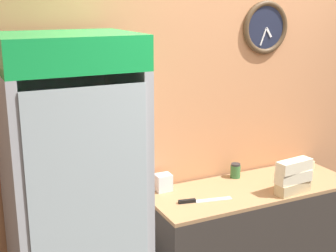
{
  "coord_description": "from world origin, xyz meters",
  "views": [
    {
      "loc": [
        -1.89,
        -1.71,
        2.19
      ],
      "look_at": [
        -0.62,
        0.93,
        1.41
      ],
      "focal_mm": 50.0,
      "sensor_mm": 36.0,
      "label": 1
    }
  ],
  "objects_px": {
    "chefs_knife": "(198,201)",
    "beverage_cooler": "(71,194)",
    "condiment_jar": "(235,171)",
    "napkin_dispenser": "(163,182)",
    "sandwich_stack_bottom": "(293,187)",
    "sandwich_stack_top": "(294,166)",
    "sandwich_flat_left": "(299,168)",
    "sandwich_stack_middle": "(294,177)"
  },
  "relations": [
    {
      "from": "sandwich_stack_middle",
      "to": "sandwich_stack_top",
      "type": "distance_m",
      "value": 0.08
    },
    {
      "from": "sandwich_stack_middle",
      "to": "sandwich_flat_left",
      "type": "xyz_separation_m",
      "value": [
        0.3,
        0.29,
        -0.08
      ]
    },
    {
      "from": "sandwich_stack_middle",
      "to": "napkin_dispenser",
      "type": "relative_size",
      "value": 2.25
    },
    {
      "from": "sandwich_stack_bottom",
      "to": "napkin_dispenser",
      "type": "distance_m",
      "value": 0.89
    },
    {
      "from": "sandwich_stack_middle",
      "to": "napkin_dispenser",
      "type": "bearing_deg",
      "value": 151.65
    },
    {
      "from": "sandwich_flat_left",
      "to": "beverage_cooler",
      "type": "bearing_deg",
      "value": -176.89
    },
    {
      "from": "sandwich_stack_top",
      "to": "napkin_dispenser",
      "type": "xyz_separation_m",
      "value": [
        -0.79,
        0.42,
        -0.14
      ]
    },
    {
      "from": "chefs_knife",
      "to": "condiment_jar",
      "type": "distance_m",
      "value": 0.54
    },
    {
      "from": "sandwich_flat_left",
      "to": "condiment_jar",
      "type": "distance_m",
      "value": 0.51
    },
    {
      "from": "sandwich_stack_bottom",
      "to": "sandwich_stack_middle",
      "type": "height_order",
      "value": "sandwich_stack_middle"
    },
    {
      "from": "beverage_cooler",
      "to": "sandwich_stack_top",
      "type": "distance_m",
      "value": 1.5
    },
    {
      "from": "sandwich_stack_bottom",
      "to": "napkin_dispenser",
      "type": "height_order",
      "value": "napkin_dispenser"
    },
    {
      "from": "sandwich_stack_middle",
      "to": "sandwich_stack_bottom",
      "type": "bearing_deg",
      "value": 0.0
    },
    {
      "from": "sandwich_stack_middle",
      "to": "sandwich_stack_top",
      "type": "bearing_deg",
      "value": 0.0
    },
    {
      "from": "chefs_knife",
      "to": "napkin_dispenser",
      "type": "relative_size",
      "value": 3.06
    },
    {
      "from": "condiment_jar",
      "to": "napkin_dispenser",
      "type": "distance_m",
      "value": 0.59
    },
    {
      "from": "sandwich_flat_left",
      "to": "napkin_dispenser",
      "type": "distance_m",
      "value": 1.09
    },
    {
      "from": "chefs_knife",
      "to": "condiment_jar",
      "type": "xyz_separation_m",
      "value": [
        0.47,
        0.26,
        0.05
      ]
    },
    {
      "from": "condiment_jar",
      "to": "beverage_cooler",
      "type": "bearing_deg",
      "value": -170.03
    },
    {
      "from": "sandwich_flat_left",
      "to": "chefs_knife",
      "type": "relative_size",
      "value": 0.77
    },
    {
      "from": "napkin_dispenser",
      "to": "beverage_cooler",
      "type": "bearing_deg",
      "value": -161.37
    },
    {
      "from": "sandwich_stack_top",
      "to": "condiment_jar",
      "type": "height_order",
      "value": "sandwich_stack_top"
    },
    {
      "from": "sandwich_stack_bottom",
      "to": "sandwich_stack_top",
      "type": "xyz_separation_m",
      "value": [
        0.0,
        0.0,
        0.16
      ]
    },
    {
      "from": "sandwich_stack_top",
      "to": "condiment_jar",
      "type": "distance_m",
      "value": 0.48
    },
    {
      "from": "beverage_cooler",
      "to": "sandwich_stack_bottom",
      "type": "bearing_deg",
      "value": -7.22
    },
    {
      "from": "chefs_knife",
      "to": "napkin_dispenser",
      "type": "height_order",
      "value": "napkin_dispenser"
    },
    {
      "from": "chefs_knife",
      "to": "sandwich_flat_left",
      "type": "bearing_deg",
      "value": 7.73
    },
    {
      "from": "sandwich_flat_left",
      "to": "sandwich_stack_middle",
      "type": "bearing_deg",
      "value": -136.27
    },
    {
      "from": "sandwich_stack_middle",
      "to": "condiment_jar",
      "type": "xyz_separation_m",
      "value": [
        -0.19,
        0.42,
        -0.06
      ]
    },
    {
      "from": "chefs_knife",
      "to": "condiment_jar",
      "type": "height_order",
      "value": "condiment_jar"
    },
    {
      "from": "sandwich_stack_top",
      "to": "napkin_dispenser",
      "type": "bearing_deg",
      "value": 151.65
    },
    {
      "from": "sandwich_stack_top",
      "to": "napkin_dispenser",
      "type": "distance_m",
      "value": 0.9
    },
    {
      "from": "chefs_knife",
      "to": "beverage_cooler",
      "type": "bearing_deg",
      "value": 177.69
    },
    {
      "from": "napkin_dispenser",
      "to": "chefs_knife",
      "type": "bearing_deg",
      "value": -65.09
    },
    {
      "from": "sandwich_stack_middle",
      "to": "condiment_jar",
      "type": "distance_m",
      "value": 0.46
    },
    {
      "from": "sandwich_stack_bottom",
      "to": "napkin_dispenser",
      "type": "bearing_deg",
      "value": 151.65
    },
    {
      "from": "beverage_cooler",
      "to": "sandwich_stack_top",
      "type": "xyz_separation_m",
      "value": [
        1.49,
        -0.19,
        0.0
      ]
    },
    {
      "from": "beverage_cooler",
      "to": "napkin_dispenser",
      "type": "xyz_separation_m",
      "value": [
        0.7,
        0.24,
        -0.14
      ]
    },
    {
      "from": "beverage_cooler",
      "to": "sandwich_stack_bottom",
      "type": "relative_size",
      "value": 7.38
    },
    {
      "from": "sandwich_stack_bottom",
      "to": "napkin_dispenser",
      "type": "xyz_separation_m",
      "value": [
        -0.79,
        0.42,
        0.02
      ]
    },
    {
      "from": "beverage_cooler",
      "to": "sandwich_flat_left",
      "type": "bearing_deg",
      "value": 3.11
    },
    {
      "from": "beverage_cooler",
      "to": "napkin_dispenser",
      "type": "height_order",
      "value": "beverage_cooler"
    }
  ]
}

